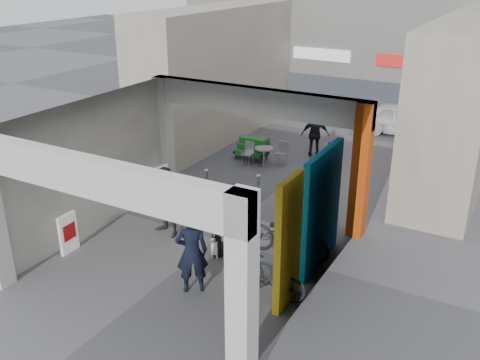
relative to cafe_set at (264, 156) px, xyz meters
The scene contains 21 objects.
ground 5.68m from the cafe_set, 75.56° to the right, with size 90.00×90.00×0.00m, color #5D5D62.
arcade_canopy 6.91m from the cafe_set, 72.80° to the right, with size 6.40×6.45×6.40m.
far_building 9.38m from the cafe_set, 80.55° to the left, with size 18.00×4.08×8.00m.
plaza_bldg_left 4.30m from the cafe_set, 146.94° to the left, with size 2.00×9.00×5.00m, color #B5A896.
plaza_bldg_right 6.63m from the cafe_set, 18.76° to the left, with size 2.00×9.00×5.00m, color #B5A896.
bollard_left 3.30m from the cafe_set, 94.56° to the right, with size 0.09×0.09×0.81m, color gray.
bollard_center 3.51m from the cafe_set, 65.98° to the right, with size 0.09×0.09×0.94m, color gray.
bollard_right 4.45m from the cafe_set, 45.75° to the right, with size 0.09×0.09×0.86m, color gray.
advert_board_near 7.88m from the cafe_set, 99.73° to the right, with size 0.12×0.55×1.00m.
advert_board_far 4.31m from the cafe_set, 107.99° to the right, with size 0.17×0.56×1.00m.
cafe_set is the anchor object (origin of this frame).
produce_stand 0.61m from the cafe_set, 166.58° to the left, with size 1.16×0.63×0.77m.
crate_stack 2.68m from the cafe_set, 44.14° to the left, with size 0.48×0.40×0.56m.
border_collie 6.44m from the cafe_set, 72.99° to the right, with size 0.25×0.49×0.68m.
man_with_dog 7.98m from the cafe_set, 74.06° to the right, with size 0.68×0.44×1.86m, color black.
man_back_turned 5.94m from the cafe_set, 87.86° to the right, with size 0.89×0.69×1.83m, color #3D3C3F.
man_elderly 5.59m from the cafe_set, 49.20° to the right, with size 0.83×0.54×1.69m, color #5874AC.
man_crates 2.06m from the cafe_set, 52.05° to the left, with size 0.97×0.40×1.65m, color black.
bicycle_front 6.34m from the cafe_set, 58.14° to the right, with size 0.73×2.10×1.11m, color black.
bicycle_rear 8.00m from the cafe_set, 62.33° to the right, with size 0.46×1.61×0.97m, color black.
white_van 6.70m from the cafe_set, 59.41° to the left, with size 1.48×3.68×1.25m, color white.
Camera 1 is at (6.43, -10.14, 6.56)m, focal length 40.00 mm.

